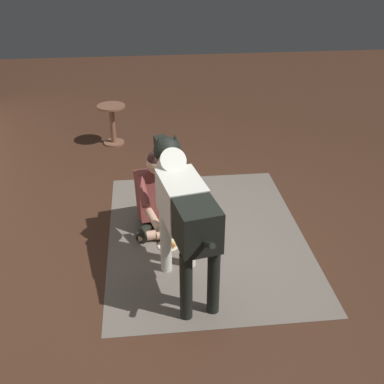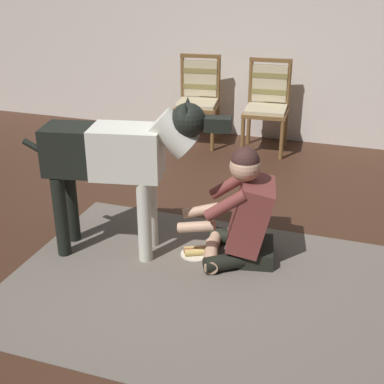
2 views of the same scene
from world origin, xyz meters
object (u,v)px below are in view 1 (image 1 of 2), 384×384
at_px(large_dog, 184,206).
at_px(hot_dog_on_plate, 169,243).
at_px(person_sitting_on_floor, 159,197).
at_px(round_side_table, 112,121).

bearing_deg(large_dog, hot_dog_on_plate, 11.19).
height_order(person_sitting_on_floor, hot_dog_on_plate, person_sitting_on_floor).
xyz_separation_m(hot_dog_on_plate, round_side_table, (2.51, 0.60, 0.30)).
distance_m(person_sitting_on_floor, large_dog, 0.95).
distance_m(person_sitting_on_floor, hot_dog_on_plate, 0.46).
height_order(large_dog, hot_dog_on_plate, large_dog).
xyz_separation_m(large_dog, hot_dog_on_plate, (0.52, 0.10, -0.71)).
relative_size(large_dog, round_side_table, 2.59).
bearing_deg(round_side_table, hot_dog_on_plate, -166.56).
relative_size(person_sitting_on_floor, large_dog, 0.59).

